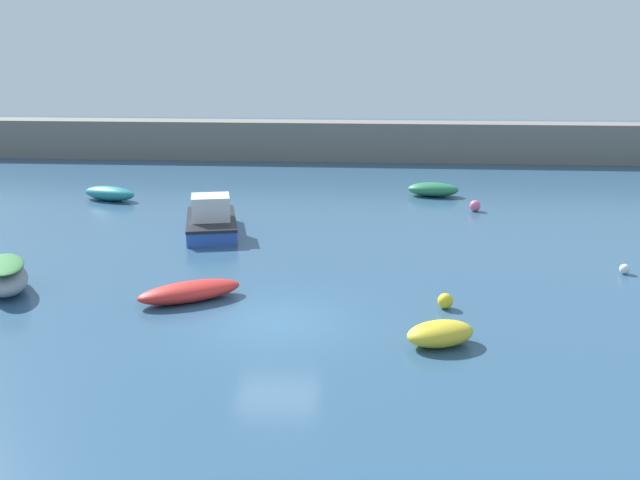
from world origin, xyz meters
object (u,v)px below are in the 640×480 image
Objects in this scene: open_tender_yellow at (433,189)px; motorboat_grey_hull at (211,220)px; rowboat_with_red_cover at (6,276)px; mooring_buoy_pink at (475,206)px; rowboat_white_midwater at (110,193)px; dinghy_near_pier at (440,334)px; mooring_buoy_white at (625,269)px; rowboat_blue_near at (190,292)px; mooring_buoy_yellow at (445,301)px.

motorboat_grey_hull is at bearing -133.54° from open_tender_yellow.
rowboat_with_red_cover is 21.73m from mooring_buoy_pink.
rowboat_white_midwater is 23.75m from dinghy_near_pier.
open_tender_yellow is 0.87× the size of rowboat_white_midwater.
rowboat_with_red_cover is 8.86× the size of mooring_buoy_white.
rowboat_blue_near is 17.44m from mooring_buoy_pink.
rowboat_with_red_cover reaches higher than mooring_buoy_white.
mooring_buoy_pink is at bearing -164.27° from rowboat_white_midwater.
mooring_buoy_pink is at bearing -160.15° from rowboat_blue_near.
mooring_buoy_pink is (18.99, -1.12, -0.10)m from rowboat_white_midwater.
motorboat_grey_hull reaches higher than rowboat_blue_near.
open_tender_yellow is 22.75m from rowboat_with_red_cover.
motorboat_grey_hull is at bearing -113.51° from rowboat_blue_near.
open_tender_yellow is 0.57× the size of motorboat_grey_hull.
mooring_buoy_white is 0.75× the size of mooring_buoy_yellow.
mooring_buoy_white is (21.31, 3.51, -0.35)m from rowboat_with_red_cover.
motorboat_grey_hull is 9.23× the size of mooring_buoy_pink.
rowboat_blue_near is at bearing 58.04° from rowboat_with_red_cover.
open_tender_yellow is 17.20m from mooring_buoy_yellow.
dinghy_near_pier is at bearing 127.79° from rowboat_blue_near.
rowboat_blue_near is 8.18m from mooring_buoy_yellow.
rowboat_blue_near is at bearing 137.85° from rowboat_white_midwater.
open_tender_yellow reaches higher than mooring_buoy_yellow.
rowboat_with_red_cover is at bearing -126.65° from open_tender_yellow.
dinghy_near_pier is at bearing -98.10° from mooring_buoy_yellow.
mooring_buoy_white is (5.85, -13.18, -0.19)m from open_tender_yellow.
open_tender_yellow is at bearing -149.50° from rowboat_blue_near.
rowboat_with_red_cover is 6.63× the size of mooring_buoy_yellow.
mooring_buoy_yellow is (8.18, -0.08, -0.06)m from rowboat_blue_near.
rowboat_blue_near is at bearing -111.92° from open_tender_yellow.
rowboat_white_midwater is 16.80m from rowboat_blue_near.
dinghy_near_pier reaches higher than mooring_buoy_yellow.
rowboat_blue_near reaches higher than mooring_buoy_white.
mooring_buoy_yellow is at bearing 156.77° from rowboat_white_midwater.
mooring_buoy_white is (14.96, 3.91, -0.12)m from rowboat_blue_near.
dinghy_near_pier is 6.16× the size of mooring_buoy_white.
rowboat_with_red_cover is 5.96× the size of mooring_buoy_pink.
mooring_buoy_pink is 13.96m from mooring_buoy_yellow.
rowboat_with_red_cover is at bearing 133.82° from motorboat_grey_hull.
rowboat_white_midwater is at bearing 176.62° from mooring_buoy_pink.
open_tender_yellow is at bearing -117.53° from dinghy_near_pier.
dinghy_near_pier is 0.45× the size of motorboat_grey_hull.
rowboat_with_red_cover reaches higher than open_tender_yellow.
open_tender_yellow reaches higher than mooring_buoy_pink.
motorboat_grey_hull is at bearing 164.54° from mooring_buoy_white.
dinghy_near_pier is at bearing -87.68° from open_tender_yellow.
rowboat_blue_near reaches higher than mooring_buoy_pink.
open_tender_yellow is 13.48m from motorboat_grey_hull.
mooring_buoy_white is 10.51m from mooring_buoy_pink.
mooring_buoy_pink is at bearing 99.11° from rowboat_with_red_cover.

